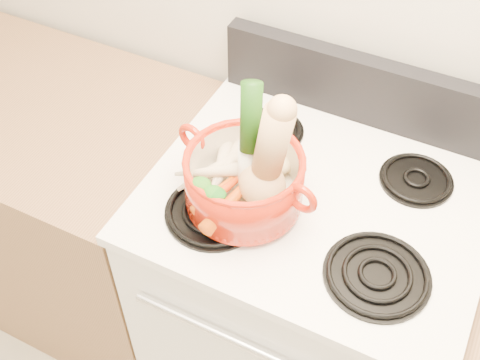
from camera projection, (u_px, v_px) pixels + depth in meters
The scene contains 23 objects.
stove_body at pixel (303, 305), 1.75m from camera, with size 0.76×0.65×0.92m, color white.
cooktop at pixel (318, 198), 1.40m from camera, with size 0.78×0.67×0.03m, color white.
control_backsplash at pixel (366, 90), 1.51m from camera, with size 0.76×0.05×0.18m, color black.
oven_handle at pixel (254, 350), 1.31m from camera, with size 0.02×0.02×0.60m, color silver.
counter_left at pixel (18, 186), 2.09m from camera, with size 1.36×0.65×0.90m, color brown.
burner_front_left at pixel (214, 211), 1.35m from camera, with size 0.22×0.22×0.02m, color black.
burner_front_right at pixel (377, 274), 1.23m from camera, with size 0.22×0.22×0.02m, color black.
burner_back_left at pixel (270, 130), 1.53m from camera, with size 0.17×0.17×0.02m, color black.
burner_back_right at pixel (416, 179), 1.41m from camera, with size 0.17×0.17×0.02m, color black.
dutch_oven at pixel (244, 180), 1.31m from camera, with size 0.26×0.26×0.13m, color #AA1D0A.
pot_handle_left at pixel (192, 138), 1.34m from camera, with size 0.07×0.07×0.02m, color #AA1D0A.
pot_handle_right at pixel (302, 198), 1.22m from camera, with size 0.07×0.07×0.02m, color #AA1D0A.
squash at pixel (263, 155), 1.22m from camera, with size 0.11×0.11×0.27m, color tan, non-canonical shape.
leek at pixel (247, 142), 1.24m from camera, with size 0.04×0.04×0.29m, color white.
ginger at pixel (273, 160), 1.37m from camera, with size 0.09×0.07×0.05m, color #D9C186.
parsnip_0 at pixel (221, 165), 1.36m from camera, with size 0.04×0.04×0.23m, color beige.
parsnip_1 at pixel (217, 167), 1.35m from camera, with size 0.04×0.04×0.21m, color beige.
parsnip_2 at pixel (232, 159), 1.36m from camera, with size 0.04×0.04×0.19m, color beige.
parsnip_3 at pixel (214, 170), 1.33m from camera, with size 0.04×0.04×0.18m, color beige.
carrot_0 at pixel (229, 203), 1.29m from camera, with size 0.04×0.04×0.18m, color #E0490B.
carrot_1 at pixel (220, 191), 1.31m from camera, with size 0.03×0.03×0.15m, color #C05B09.
carrot_2 at pixel (239, 193), 1.30m from camera, with size 0.03×0.03×0.18m, color #C53F09.
carrot_3 at pixel (223, 191), 1.30m from camera, with size 0.03×0.03×0.14m, color #C53809.
Camera 1 is at (0.25, 0.49, 2.00)m, focal length 45.00 mm.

